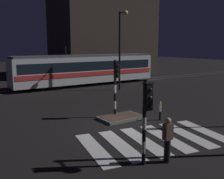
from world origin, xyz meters
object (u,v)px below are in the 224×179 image
Objects in this scene: tram at (87,69)px; pedestrian_waiting_at_kerb at (168,140)px; traffic_light_median_centre at (116,80)px; street_lamp_trackside_right at (121,41)px; traffic_light_kerb_mid_left at (146,110)px; bollard_island_edge at (160,111)px.

pedestrian_waiting_at_kerb is (-6.48, -18.26, -0.87)m from tram.
traffic_light_median_centre is 2.01× the size of pedestrian_waiting_at_kerb.
street_lamp_trackside_right is 4.29× the size of pedestrian_waiting_at_kerb.
traffic_light_median_centre reaches higher than pedestrian_waiting_at_kerb.
traffic_light_median_centre is 6.52m from pedestrian_waiting_at_kerb.
traffic_light_kerb_mid_left is 1.48m from pedestrian_waiting_at_kerb.
traffic_light_median_centre is 9.77m from street_lamp_trackside_right.
street_lamp_trackside_right is at bearing 67.20° from bollard_island_edge.
traffic_light_median_centre is 0.47× the size of street_lamp_trackside_right.
street_lamp_trackside_right reaches higher than traffic_light_median_centre.
street_lamp_trackside_right reaches higher than bollard_island_edge.
traffic_light_median_centre reaches higher than traffic_light_kerb_mid_left.
traffic_light_kerb_mid_left is 19.47m from tram.
traffic_light_median_centre is 3.13m from bollard_island_edge.
tram is 19.40m from pedestrian_waiting_at_kerb.
traffic_light_kerb_mid_left reaches higher than bollard_island_edge.
tram is (7.34, 18.03, -0.31)m from traffic_light_kerb_mid_left.
pedestrian_waiting_at_kerb is (0.86, -0.23, -1.18)m from traffic_light_kerb_mid_left.
traffic_light_median_centre is at bearing -110.71° from tram.
bollard_island_edge is (-3.97, -9.44, -4.08)m from street_lamp_trackside_right.
traffic_light_median_centre is 0.21× the size of tram.
pedestrian_waiting_at_kerb is at bearing -15.09° from traffic_light_kerb_mid_left.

